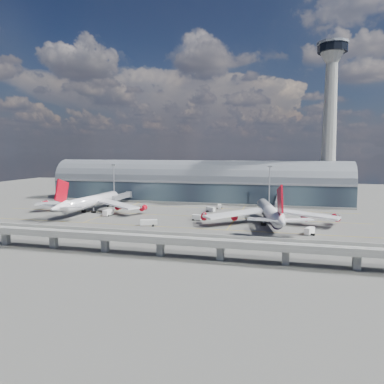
% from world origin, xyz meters
% --- Properties ---
extents(ground, '(500.00, 500.00, 0.00)m').
position_xyz_m(ground, '(0.00, 0.00, 0.00)').
color(ground, '#474744').
rests_on(ground, ground).
extents(taxi_lines, '(200.00, 80.12, 0.01)m').
position_xyz_m(taxi_lines, '(0.00, 22.11, 0.01)').
color(taxi_lines, gold).
rests_on(taxi_lines, ground).
extents(terminal, '(200.00, 30.00, 28.00)m').
position_xyz_m(terminal, '(0.00, 77.99, 11.34)').
color(terminal, '#202935').
rests_on(terminal, ground).
extents(control_tower, '(19.00, 19.00, 103.00)m').
position_xyz_m(control_tower, '(85.00, 83.00, 51.64)').
color(control_tower, gray).
rests_on(control_tower, ground).
extents(guideway, '(220.00, 8.50, 7.20)m').
position_xyz_m(guideway, '(-0.00, -55.00, 5.29)').
color(guideway, gray).
rests_on(guideway, ground).
extents(floodlight_mast_left, '(3.00, 0.70, 25.70)m').
position_xyz_m(floodlight_mast_left, '(-50.00, 55.00, 13.63)').
color(floodlight_mast_left, gray).
rests_on(floodlight_mast_left, ground).
extents(floodlight_mast_right, '(3.00, 0.70, 25.70)m').
position_xyz_m(floodlight_mast_right, '(50.00, 55.00, 13.63)').
color(floodlight_mast_right, gray).
rests_on(floodlight_mast_right, ground).
extents(airliner_left, '(66.07, 69.38, 21.17)m').
position_xyz_m(airliner_left, '(-46.85, 18.09, 6.05)').
color(airliner_left, white).
rests_on(airliner_left, ground).
extents(airliner_right, '(64.53, 67.53, 21.53)m').
position_xyz_m(airliner_right, '(52.61, 6.77, 5.58)').
color(airliner_right, white).
rests_on(airliner_right, ground).
extents(jet_bridge_left, '(4.40, 28.00, 7.25)m').
position_xyz_m(jet_bridge_left, '(-43.29, 53.12, 5.18)').
color(jet_bridge_left, gray).
rests_on(jet_bridge_left, ground).
extents(jet_bridge_right, '(4.40, 32.00, 7.25)m').
position_xyz_m(jet_bridge_right, '(55.76, 51.18, 5.18)').
color(jet_bridge_right, gray).
rests_on(jet_bridge_right, ground).
extents(service_truck_0, '(2.97, 7.99, 3.29)m').
position_xyz_m(service_truck_0, '(-31.80, 10.53, 1.70)').
color(service_truck_0, silver).
rests_on(service_truck_0, ground).
extents(service_truck_1, '(5.17, 3.08, 2.82)m').
position_xyz_m(service_truck_1, '(17.01, 9.03, 1.42)').
color(service_truck_1, silver).
rests_on(service_truck_1, ground).
extents(service_truck_2, '(8.09, 4.57, 2.82)m').
position_xyz_m(service_truck_2, '(-1.38, -9.42, 1.47)').
color(service_truck_2, silver).
rests_on(service_truck_2, ground).
extents(service_truck_3, '(4.64, 6.42, 2.90)m').
position_xyz_m(service_truck_3, '(69.41, -10.13, 1.48)').
color(service_truck_3, silver).
rests_on(service_truck_3, ground).
extents(service_truck_4, '(2.87, 4.79, 2.60)m').
position_xyz_m(service_truck_4, '(21.38, 48.90, 1.31)').
color(service_truck_4, silver).
rests_on(service_truck_4, ground).
extents(service_truck_5, '(5.82, 4.46, 2.65)m').
position_xyz_m(service_truck_5, '(18.41, 36.53, 1.35)').
color(service_truck_5, silver).
rests_on(service_truck_5, ground).
extents(cargo_train_0, '(5.54, 3.85, 1.81)m').
position_xyz_m(cargo_train_0, '(23.27, -38.31, 0.95)').
color(cargo_train_0, gray).
rests_on(cargo_train_0, ground).
extents(cargo_train_1, '(11.03, 4.45, 1.83)m').
position_xyz_m(cargo_train_1, '(22.67, -32.60, 0.95)').
color(cargo_train_1, gray).
rests_on(cargo_train_1, ground).
extents(cargo_train_2, '(5.12, 1.68, 1.74)m').
position_xyz_m(cargo_train_2, '(91.33, -32.23, 0.91)').
color(cargo_train_2, gray).
rests_on(cargo_train_2, ground).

